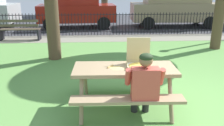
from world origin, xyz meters
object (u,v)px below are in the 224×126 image
Objects in this scene: picnic_table_foreground at (125,77)px; pizza_slice_on_table at (115,67)px; park_bench_left at (20,30)px; adult_at_table at (144,84)px; pizza_box_open at (139,61)px; parked_car_left at (77,8)px; parked_car_center at (175,6)px.

picnic_table_foreground is 0.24m from pizza_slice_on_table.
adult_at_table is at bearing -59.18° from park_bench_left.
picnic_table_foreground is at bearing -160.96° from pizza_box_open.
parked_car_left is 5.19m from parked_car_center.
picnic_table_foreground is at bearing 116.25° from adult_at_table.
pizza_box_open reaches higher than adult_at_table.
adult_at_table is at bearing -49.91° from pizza_slice_on_table.
adult_at_table is 0.30× the size of parked_car_left.
pizza_box_open is at bearing -56.61° from park_bench_left.
pizza_slice_on_table is at bearing -113.42° from parked_car_center.
picnic_table_foreground is 9.64m from parked_car_center.
pizza_slice_on_table is 0.66m from adult_at_table.
parked_car_left is at bearing 180.00° from parked_car_center.
picnic_table_foreground is 0.38m from pizza_box_open.
pizza_box_open is at bearing -78.73° from parked_car_left.
pizza_slice_on_table is at bearing -60.05° from park_bench_left.
picnic_table_foreground is 0.40× the size of parked_car_center.
parked_car_center is at bearing 67.45° from picnic_table_foreground.
parked_car_center reaches higher than pizza_slice_on_table.
parked_car_center reaches higher than parked_car_left.
park_bench_left is at bearing 120.82° from adult_at_table.
park_bench_left is (-3.42, 5.94, -0.36)m from pizza_slice_on_table.
picnic_table_foreground is 5.79× the size of pizza_slice_on_table.
pizza_box_open is at bearing 19.04° from picnic_table_foreground.
pizza_slice_on_table is at bearing 130.09° from adult_at_table.
parked_car_center is at bearing 69.90° from adult_at_table.
pizza_box_open is 8.98m from parked_car_left.
pizza_box_open is (0.26, 0.09, 0.26)m from picnic_table_foreground.
adult_at_table is at bearing -79.48° from parked_car_left.
pizza_box_open is 0.63m from adult_at_table.
park_bench_left is at bearing 123.39° from pizza_box_open.
parked_car_left is (-1.49, 8.89, 0.41)m from picnic_table_foreground.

